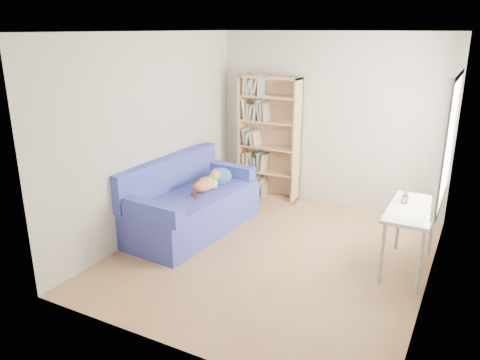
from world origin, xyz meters
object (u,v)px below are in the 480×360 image
Objects in this scene: bookshelf at (269,144)px; pen_cup at (405,198)px; sofa at (191,204)px; desk at (411,215)px.

pen_cup is at bearing -30.11° from bookshelf.
desk is (2.79, 0.22, 0.29)m from sofa.
sofa is 1.78m from bookshelf.
pen_cup is at bearing 11.10° from sofa.
pen_cup is (2.69, 0.33, 0.44)m from sofa.
sofa is 2.74m from pen_cup.
sofa is 13.60× the size of pen_cup.
pen_cup reaches higher than desk.
pen_cup is (-0.11, 0.11, 0.14)m from desk.
sofa is 2.82m from desk.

